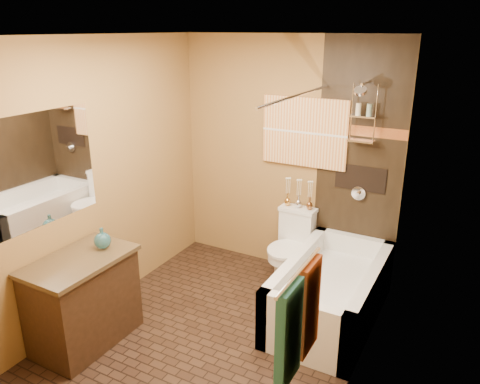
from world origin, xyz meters
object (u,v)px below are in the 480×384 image
Objects in this scene: sunset_painting at (305,132)px; vanity at (83,300)px; toilet at (291,246)px; bathtub at (331,296)px.

sunset_painting is 2.61m from vanity.
vanity is at bearing -120.26° from toilet.
sunset_painting is 1.19m from toilet.
toilet is at bearing -90.00° from sunset_painting.
vanity is (-1.72, -1.33, 0.17)m from bathtub.
vanity is at bearing -142.46° from bathtub.
sunset_painting is at bearing 129.61° from bathtub.
vanity reaches higher than toilet.
toilet is 2.12m from vanity.
toilet is 0.85× the size of vanity.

